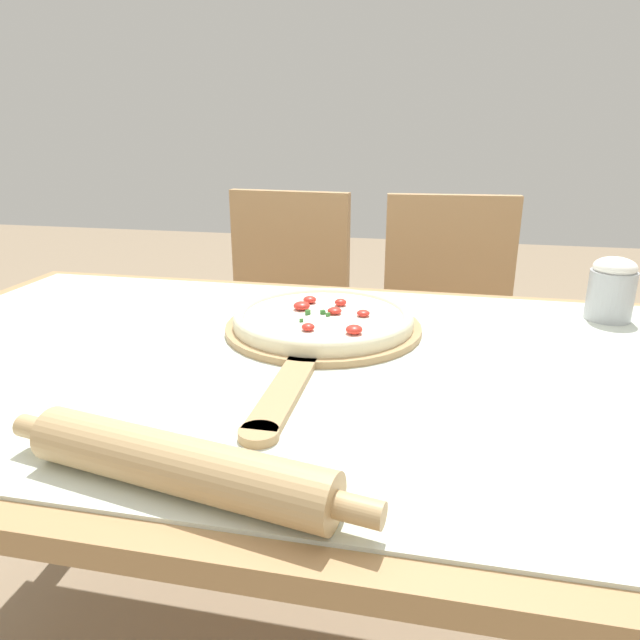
{
  "coord_description": "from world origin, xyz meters",
  "views": [
    {
      "loc": [
        0.25,
        -0.82,
        1.09
      ],
      "look_at": [
        0.06,
        0.1,
        0.77
      ],
      "focal_mm": 32.0,
      "sensor_mm": 36.0,
      "label": 1
    }
  ],
  "objects_px": {
    "rolling_pin": "(179,465)",
    "chair_left": "(281,318)",
    "pizza": "(323,317)",
    "chair_right": "(447,329)",
    "pizza_peel": "(320,332)",
    "flour_cup": "(612,288)"
  },
  "relations": [
    {
      "from": "pizza",
      "to": "flour_cup",
      "type": "height_order",
      "value": "flour_cup"
    },
    {
      "from": "pizza",
      "to": "chair_right",
      "type": "height_order",
      "value": "chair_right"
    },
    {
      "from": "pizza",
      "to": "rolling_pin",
      "type": "height_order",
      "value": "rolling_pin"
    },
    {
      "from": "pizza_peel",
      "to": "chair_right",
      "type": "xyz_separation_m",
      "value": [
        0.24,
        0.69,
        -0.22
      ]
    },
    {
      "from": "pizza_peel",
      "to": "pizza",
      "type": "height_order",
      "value": "pizza"
    },
    {
      "from": "pizza",
      "to": "chair_right",
      "type": "xyz_separation_m",
      "value": [
        0.24,
        0.66,
        -0.24
      ]
    },
    {
      "from": "rolling_pin",
      "to": "pizza_peel",
      "type": "bearing_deg",
      "value": 84.32
    },
    {
      "from": "pizza",
      "to": "chair_right",
      "type": "distance_m",
      "value": 0.74
    },
    {
      "from": "rolling_pin",
      "to": "chair_right",
      "type": "distance_m",
      "value": 1.22
    },
    {
      "from": "pizza",
      "to": "flour_cup",
      "type": "distance_m",
      "value": 0.55
    },
    {
      "from": "chair_left",
      "to": "flour_cup",
      "type": "distance_m",
      "value": 0.96
    },
    {
      "from": "rolling_pin",
      "to": "chair_left",
      "type": "bearing_deg",
      "value": 100.66
    },
    {
      "from": "pizza_peel",
      "to": "chair_left",
      "type": "bearing_deg",
      "value": 111.17
    },
    {
      "from": "pizza_peel",
      "to": "chair_right",
      "type": "relative_size",
      "value": 0.65
    },
    {
      "from": "chair_left",
      "to": "chair_right",
      "type": "distance_m",
      "value": 0.5
    },
    {
      "from": "chair_left",
      "to": "rolling_pin",
      "type": "bearing_deg",
      "value": -74.65
    },
    {
      "from": "pizza_peel",
      "to": "flour_cup",
      "type": "distance_m",
      "value": 0.56
    },
    {
      "from": "pizza_peel",
      "to": "rolling_pin",
      "type": "bearing_deg",
      "value": -95.68
    },
    {
      "from": "flour_cup",
      "to": "chair_right",
      "type": "bearing_deg",
      "value": 120.52
    },
    {
      "from": "rolling_pin",
      "to": "chair_left",
      "type": "xyz_separation_m",
      "value": [
        -0.22,
        1.16,
        -0.24
      ]
    },
    {
      "from": "pizza",
      "to": "chair_left",
      "type": "relative_size",
      "value": 0.36
    },
    {
      "from": "flour_cup",
      "to": "chair_left",
      "type": "bearing_deg",
      "value": 148.51
    }
  ]
}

